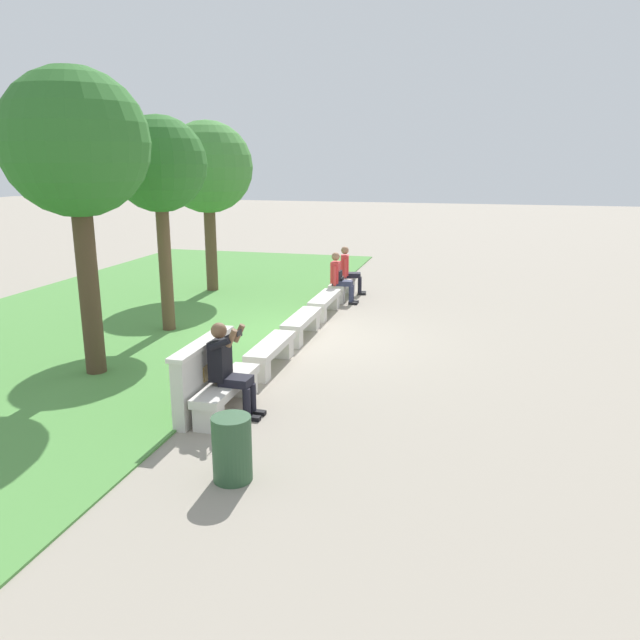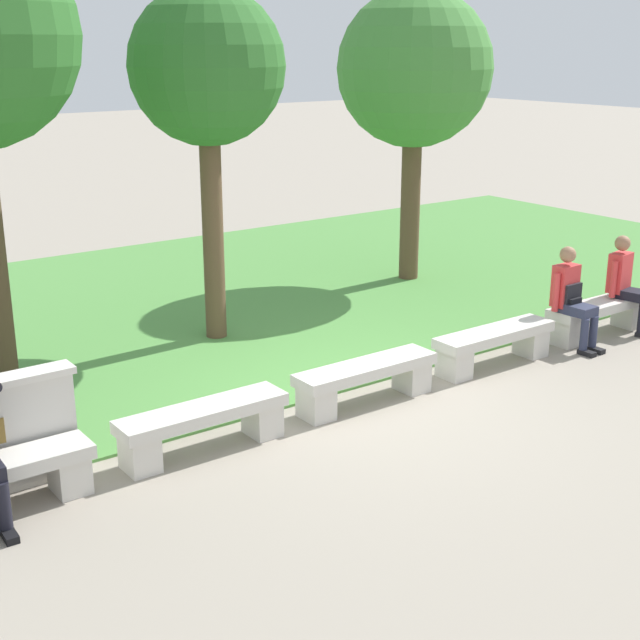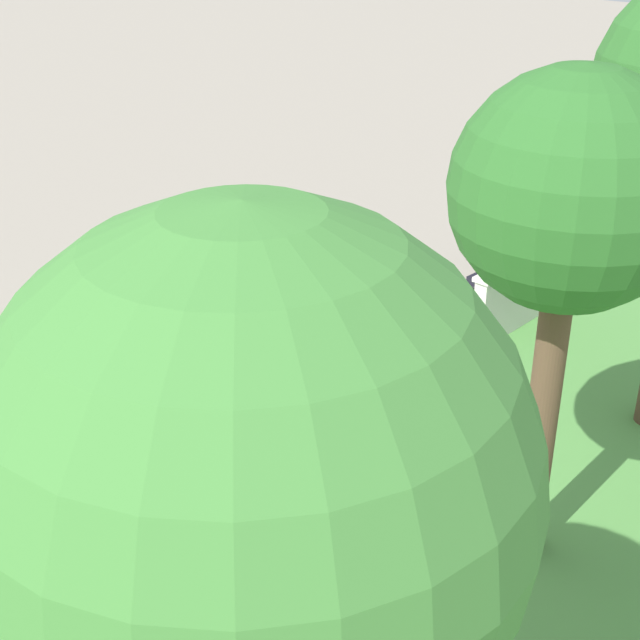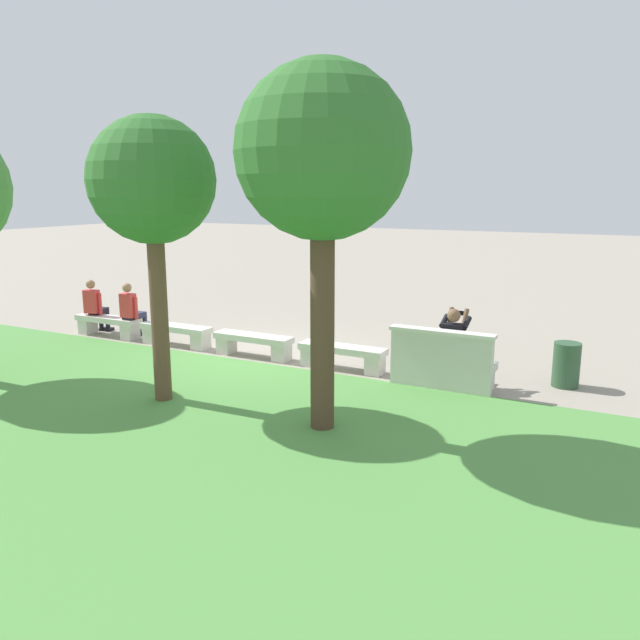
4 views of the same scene
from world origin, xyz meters
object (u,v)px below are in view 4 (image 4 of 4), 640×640
(bench_mid, at_px, (253,343))
(bench_end, at_px, (108,324))
(bench_far, at_px, (176,332))
(tree_behind_wall, at_px, (152,184))
(tree_right_background, at_px, (323,156))
(bench_main, at_px, (446,368))
(trash_bin, at_px, (566,365))
(bench_near, at_px, (342,354))
(person_distant, at_px, (132,309))
(backpack, at_px, (130,311))
(person_photographer, at_px, (455,342))
(person_companion, at_px, (95,305))

(bench_mid, distance_m, bench_end, 3.87)
(bench_far, bearing_deg, tree_behind_wall, 126.77)
(tree_right_background, bearing_deg, bench_far, -29.41)
(bench_main, distance_m, trash_bin, 1.99)
(bench_far, xyz_separation_m, bench_end, (1.93, 0.00, 0.00))
(bench_main, height_order, bench_near, same)
(bench_main, relative_size, bench_end, 1.00)
(bench_main, bearing_deg, person_distant, -0.54)
(bench_main, bearing_deg, bench_end, 0.00)
(bench_far, relative_size, trash_bin, 2.20)
(bench_main, distance_m, tree_right_background, 4.44)
(bench_main, xyz_separation_m, person_distant, (7.07, -0.07, 0.38))
(trash_bin, bearing_deg, bench_main, 24.07)
(bench_near, relative_size, tree_right_background, 0.34)
(tree_right_background, bearing_deg, tree_behind_wall, 1.88)
(bench_end, xyz_separation_m, tree_behind_wall, (-4.04, 2.82, 3.03))
(person_distant, bearing_deg, bench_main, 179.46)
(bench_end, bearing_deg, bench_far, 180.00)
(person_distant, distance_m, backpack, 0.07)
(bench_near, relative_size, bench_far, 1.00)
(tree_behind_wall, relative_size, tree_right_background, 0.89)
(backpack, distance_m, trash_bin, 8.93)
(bench_mid, height_order, tree_right_background, tree_right_background)
(tree_right_background, height_order, trash_bin, tree_right_background)
(tree_behind_wall, bearing_deg, person_photographer, -142.66)
(person_distant, xyz_separation_m, trash_bin, (-8.88, -0.74, -0.30))
(person_distant, bearing_deg, person_companion, 0.07)
(bench_main, height_order, person_distant, person_distant)
(tree_behind_wall, bearing_deg, person_distant, -40.58)
(bench_main, xyz_separation_m, person_photographer, (-0.11, -0.08, 0.45))
(tree_right_background, bearing_deg, trash_bin, -127.97)
(person_photographer, relative_size, tree_behind_wall, 0.31)
(tree_behind_wall, bearing_deg, bench_end, -34.93)
(bench_far, bearing_deg, backpack, -0.58)
(person_distant, bearing_deg, tree_right_background, 155.39)
(bench_main, height_order, person_companion, person_companion)
(bench_far, relative_size, tree_behind_wall, 0.38)
(backpack, bearing_deg, bench_far, 179.42)
(bench_near, height_order, tree_right_background, tree_right_background)
(person_photographer, bearing_deg, person_distant, 0.09)
(person_distant, height_order, person_companion, same)
(bench_near, relative_size, tree_behind_wall, 0.38)
(person_photographer, relative_size, person_distant, 1.05)
(bench_far, height_order, trash_bin, trash_bin)
(tree_behind_wall, bearing_deg, bench_mid, -86.43)
(bench_far, xyz_separation_m, person_companion, (2.37, -0.07, 0.38))
(bench_mid, distance_m, trash_bin, 5.74)
(bench_far, relative_size, person_companion, 1.31)
(bench_near, height_order, person_companion, person_companion)
(person_distant, relative_size, tree_behind_wall, 0.29)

